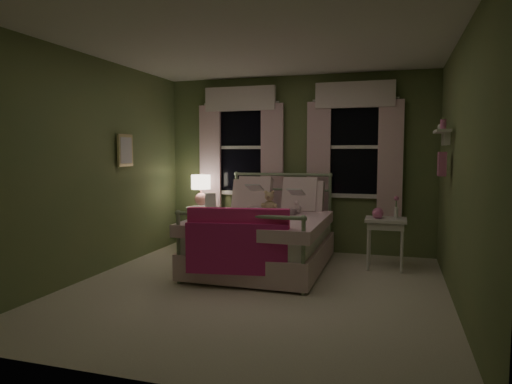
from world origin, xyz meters
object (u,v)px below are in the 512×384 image
(bed, at_px, (264,237))
(child_right, at_px, (293,195))
(teddy_bear, at_px, (269,204))
(nightstand_right, at_px, (386,226))
(table_lamp, at_px, (201,187))
(nightstand_left, at_px, (201,222))
(child_left, at_px, (253,191))

(bed, height_order, child_right, child_right)
(teddy_bear, distance_m, nightstand_right, 1.52)
(child_right, xyz_separation_m, table_lamp, (-1.48, 0.31, 0.05))
(bed, relative_size, child_right, 3.08)
(nightstand_left, xyz_separation_m, table_lamp, (0.00, -0.00, 0.54))
(child_left, xyz_separation_m, table_lamp, (-0.92, 0.31, 0.01))
(nightstand_right, bearing_deg, bed, -167.30)
(child_left, xyz_separation_m, child_right, (0.56, 0.00, -0.04))
(nightstand_right, bearing_deg, nightstand_left, 171.59)
(child_right, distance_m, nightstand_left, 1.59)
(bed, bearing_deg, teddy_bear, 90.00)
(table_lamp, bearing_deg, bed, -31.50)
(child_right, distance_m, teddy_bear, 0.34)
(child_left, relative_size, nightstand_left, 1.15)
(teddy_bear, height_order, table_lamp, table_lamp)
(bed, xyz_separation_m, child_left, (-0.28, 0.42, 0.56))
(child_left, height_order, child_right, child_left)
(teddy_bear, relative_size, nightstand_left, 0.46)
(bed, xyz_separation_m, teddy_bear, (0.00, 0.26, 0.41))
(child_right, bearing_deg, table_lamp, -18.39)
(child_left, bearing_deg, table_lamp, -14.25)
(bed, bearing_deg, nightstand_right, 12.70)
(child_left, relative_size, table_lamp, 1.62)
(bed, bearing_deg, child_right, 56.40)
(child_right, relative_size, nightstand_left, 1.02)
(bed, relative_size, nightstand_left, 3.13)
(child_right, height_order, table_lamp, child_right)
(teddy_bear, relative_size, table_lamp, 0.65)
(bed, height_order, child_left, child_left)
(table_lamp, bearing_deg, child_right, -11.99)
(bed, height_order, table_lamp, bed)
(child_right, height_order, teddy_bear, child_right)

